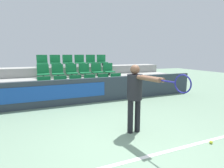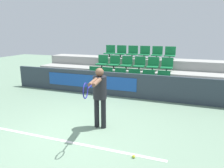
{
  "view_description": "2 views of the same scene",
  "coord_description": "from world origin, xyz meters",
  "px_view_note": "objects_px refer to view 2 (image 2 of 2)",
  "views": [
    {
      "loc": [
        -1.59,
        -2.81,
        1.82
      ],
      "look_at": [
        0.37,
        1.95,
        0.93
      ],
      "focal_mm": 28.0,
      "sensor_mm": 36.0,
      "label": 1
    },
    {
      "loc": [
        2.5,
        -4.31,
        2.46
      ],
      "look_at": [
        0.15,
        2.03,
        0.83
      ],
      "focal_mm": 35.0,
      "sensor_mm": 36.0,
      "label": 2
    }
  ],
  "objects_px": {
    "stadium_chair_7": "(114,63)",
    "stadium_chair_10": "(153,65)",
    "stadium_chair_5": "(163,79)",
    "tennis_player": "(99,92)",
    "stadium_chair_14": "(133,52)",
    "stadium_chair_17": "(170,54)",
    "stadium_chair_11": "(167,65)",
    "tennis_ball": "(134,156)",
    "stadium_chair_3": "(133,77)",
    "stadium_chair_8": "(127,63)",
    "stadium_chair_6": "(102,62)",
    "stadium_chair_16": "(157,53)",
    "stadium_chair_2": "(120,76)",
    "stadium_chair_9": "(139,64)",
    "stadium_chair_12": "(110,52)",
    "stadium_chair_13": "(121,52)",
    "stadium_chair_4": "(148,78)",
    "stadium_chair_1": "(106,75)",
    "stadium_chair_15": "(145,53)",
    "stadium_chair_0": "(94,74)"
  },
  "relations": [
    {
      "from": "stadium_chair_15",
      "to": "tennis_ball",
      "type": "bearing_deg",
      "value": -79.25
    },
    {
      "from": "stadium_chair_8",
      "to": "stadium_chair_10",
      "type": "xyz_separation_m",
      "value": [
        1.19,
        0.0,
        0.0
      ]
    },
    {
      "from": "stadium_chair_10",
      "to": "stadium_chair_15",
      "type": "relative_size",
      "value": 1.0
    },
    {
      "from": "stadium_chair_9",
      "to": "tennis_ball",
      "type": "bearing_deg",
      "value": -77.41
    },
    {
      "from": "stadium_chair_0",
      "to": "stadium_chair_8",
      "type": "bearing_deg",
      "value": 39.76
    },
    {
      "from": "stadium_chair_1",
      "to": "stadium_chair_9",
      "type": "distance_m",
      "value": 1.6
    },
    {
      "from": "stadium_chair_6",
      "to": "stadium_chair_16",
      "type": "xyz_separation_m",
      "value": [
        2.38,
        0.99,
        0.4
      ]
    },
    {
      "from": "stadium_chair_0",
      "to": "stadium_chair_2",
      "type": "height_order",
      "value": "same"
    },
    {
      "from": "stadium_chair_15",
      "to": "stadium_chair_12",
      "type": "bearing_deg",
      "value": 180.0
    },
    {
      "from": "tennis_ball",
      "to": "stadium_chair_2",
      "type": "bearing_deg",
      "value": 111.77
    },
    {
      "from": "stadium_chair_12",
      "to": "stadium_chair_9",
      "type": "bearing_deg",
      "value": -29.01
    },
    {
      "from": "stadium_chair_3",
      "to": "stadium_chair_8",
      "type": "bearing_deg",
      "value": 121.01
    },
    {
      "from": "stadium_chair_5",
      "to": "stadium_chair_10",
      "type": "distance_m",
      "value": 1.22
    },
    {
      "from": "stadium_chair_2",
      "to": "tennis_ball",
      "type": "height_order",
      "value": "stadium_chair_2"
    },
    {
      "from": "stadium_chair_10",
      "to": "stadium_chair_17",
      "type": "bearing_deg",
      "value": 58.99
    },
    {
      "from": "stadium_chair_11",
      "to": "stadium_chair_12",
      "type": "height_order",
      "value": "stadium_chair_12"
    },
    {
      "from": "stadium_chair_7",
      "to": "stadium_chair_10",
      "type": "height_order",
      "value": "same"
    },
    {
      "from": "stadium_chair_9",
      "to": "stadium_chair_3",
      "type": "bearing_deg",
      "value": -90.0
    },
    {
      "from": "stadium_chair_6",
      "to": "stadium_chair_11",
      "type": "bearing_deg",
      "value": 0.0
    },
    {
      "from": "stadium_chair_8",
      "to": "stadium_chair_9",
      "type": "relative_size",
      "value": 1.0
    },
    {
      "from": "stadium_chair_4",
      "to": "stadium_chair_11",
      "type": "relative_size",
      "value": 1.0
    },
    {
      "from": "stadium_chair_9",
      "to": "stadium_chair_5",
      "type": "bearing_deg",
      "value": -39.76
    },
    {
      "from": "stadium_chair_14",
      "to": "stadium_chair_17",
      "type": "bearing_deg",
      "value": 0.0
    },
    {
      "from": "stadium_chair_10",
      "to": "stadium_chair_11",
      "type": "height_order",
      "value": "same"
    },
    {
      "from": "stadium_chair_12",
      "to": "stadium_chair_8",
      "type": "bearing_deg",
      "value": -39.76
    },
    {
      "from": "stadium_chair_10",
      "to": "tennis_ball",
      "type": "height_order",
      "value": "stadium_chair_10"
    },
    {
      "from": "stadium_chair_7",
      "to": "stadium_chair_8",
      "type": "distance_m",
      "value": 0.6
    },
    {
      "from": "stadium_chair_5",
      "to": "stadium_chair_0",
      "type": "bearing_deg",
      "value": 180.0
    },
    {
      "from": "stadium_chair_7",
      "to": "stadium_chair_6",
      "type": "bearing_deg",
      "value": 180.0
    },
    {
      "from": "stadium_chair_12",
      "to": "tennis_player",
      "type": "bearing_deg",
      "value": -71.64
    },
    {
      "from": "stadium_chair_12",
      "to": "stadium_chair_13",
      "type": "height_order",
      "value": "same"
    },
    {
      "from": "stadium_chair_8",
      "to": "stadium_chair_6",
      "type": "bearing_deg",
      "value": 180.0
    },
    {
      "from": "stadium_chair_8",
      "to": "tennis_ball",
      "type": "bearing_deg",
      "value": -71.79
    },
    {
      "from": "stadium_chair_9",
      "to": "stadium_chair_6",
      "type": "bearing_deg",
      "value": 180.0
    },
    {
      "from": "stadium_chair_0",
      "to": "stadium_chair_7",
      "type": "bearing_deg",
      "value": 58.99
    },
    {
      "from": "stadium_chair_10",
      "to": "tennis_player",
      "type": "bearing_deg",
      "value": -96.5
    },
    {
      "from": "stadium_chair_2",
      "to": "stadium_chair_10",
      "type": "distance_m",
      "value": 1.6
    },
    {
      "from": "stadium_chair_5",
      "to": "tennis_player",
      "type": "height_order",
      "value": "tennis_player"
    },
    {
      "from": "stadium_chair_7",
      "to": "stadium_chair_12",
      "type": "xyz_separation_m",
      "value": [
        -0.6,
        0.99,
        0.4
      ]
    },
    {
      "from": "stadium_chair_2",
      "to": "stadium_chair_12",
      "type": "xyz_separation_m",
      "value": [
        -1.19,
        1.98,
        0.8
      ]
    },
    {
      "from": "stadium_chair_4",
      "to": "stadium_chair_14",
      "type": "bearing_deg",
      "value": 121.01
    },
    {
      "from": "stadium_chair_1",
      "to": "stadium_chair_9",
      "type": "height_order",
      "value": "stadium_chair_9"
    },
    {
      "from": "stadium_chair_12",
      "to": "stadium_chair_14",
      "type": "height_order",
      "value": "same"
    },
    {
      "from": "stadium_chair_11",
      "to": "tennis_ball",
      "type": "height_order",
      "value": "stadium_chair_11"
    },
    {
      "from": "stadium_chair_4",
      "to": "stadium_chair_7",
      "type": "height_order",
      "value": "stadium_chair_7"
    },
    {
      "from": "stadium_chair_16",
      "to": "tennis_player",
      "type": "relative_size",
      "value": 0.36
    },
    {
      "from": "stadium_chair_0",
      "to": "stadium_chair_13",
      "type": "relative_size",
      "value": 1.0
    },
    {
      "from": "stadium_chair_6",
      "to": "stadium_chair_16",
      "type": "height_order",
      "value": "stadium_chair_16"
    },
    {
      "from": "stadium_chair_6",
      "to": "stadium_chair_11",
      "type": "xyz_separation_m",
      "value": [
        2.98,
        0.0,
        0.0
      ]
    },
    {
      "from": "stadium_chair_8",
      "to": "stadium_chair_10",
      "type": "bearing_deg",
      "value": 0.0
    }
  ]
}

